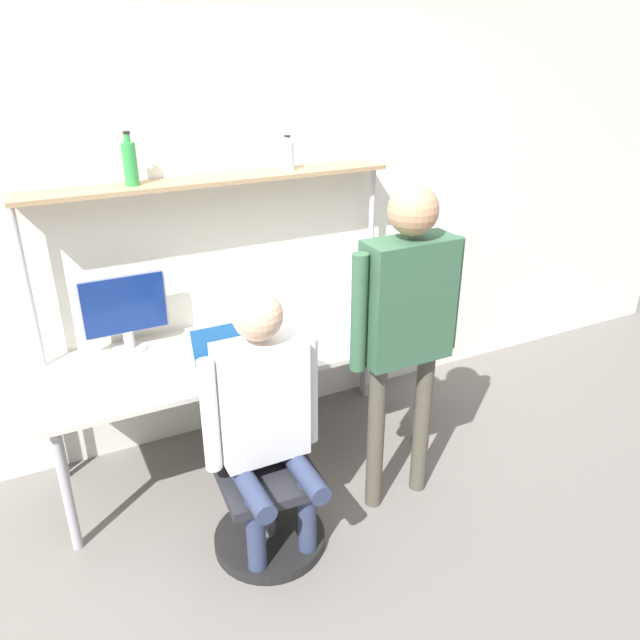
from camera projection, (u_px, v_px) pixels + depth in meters
name	position (u px, v px, depth m)	size (l,w,h in m)	color
ground_plane	(272.00, 495.00, 3.52)	(12.00, 12.00, 0.00)	slate
wall_back	(209.00, 225.00, 3.63)	(8.00, 0.06, 2.70)	silver
desk	(240.00, 357.00, 3.57)	(2.18, 0.79, 0.74)	beige
shelf_unit	(216.00, 219.00, 3.48)	(2.07, 0.23, 1.66)	#997A56
monitor	(125.00, 310.00, 3.43)	(0.47, 0.19, 0.45)	#B7B7BC
laptop	(221.00, 357.00, 3.30)	(0.32, 0.24, 0.24)	silver
cell_phone	(270.00, 356.00, 3.45)	(0.07, 0.15, 0.01)	silver
office_chair	(266.00, 495.00, 3.11)	(0.56, 0.56, 0.90)	black
person_seated	(264.00, 409.00, 2.85)	(0.57, 0.47, 1.38)	#2D3856
person_standing	(407.00, 310.00, 3.05)	(0.62, 0.24, 1.76)	#4C473D
bottle_green	(130.00, 163.00, 3.16)	(0.07, 0.07, 0.27)	#2D8C3F
bottle_clear	(288.00, 156.00, 3.53)	(0.07, 0.07, 0.20)	silver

